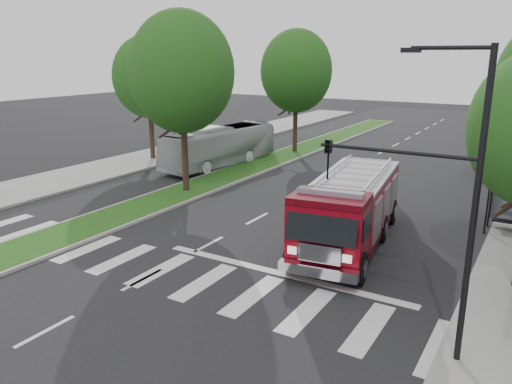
# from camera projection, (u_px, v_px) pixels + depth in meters

# --- Properties ---
(ground) EXTENTS (140.00, 140.00, 0.00)m
(ground) POSITION_uv_depth(u_px,v_px,m) (209.00, 244.00, 21.06)
(ground) COLOR black
(ground) RESTS_ON ground
(sidewalk_left) EXTENTS (5.00, 80.00, 0.15)m
(sidewalk_left) POSITION_uv_depth(u_px,v_px,m) (129.00, 163.00, 36.49)
(sidewalk_left) COLOR gray
(sidewalk_left) RESTS_ON ground
(median) EXTENTS (3.00, 50.00, 0.15)m
(median) POSITION_uv_depth(u_px,v_px,m) (283.00, 156.00, 38.89)
(median) COLOR gray
(median) RESTS_ON ground
(tree_median_near) EXTENTS (5.80, 5.80, 10.16)m
(tree_median_near) POSITION_uv_depth(u_px,v_px,m) (182.00, 72.00, 27.18)
(tree_median_near) COLOR black
(tree_median_near) RESTS_ON ground
(tree_median_far) EXTENTS (5.60, 5.60, 9.72)m
(tree_median_far) POSITION_uv_depth(u_px,v_px,m) (296.00, 71.00, 38.83)
(tree_median_far) COLOR black
(tree_median_far) RESTS_ON ground
(tree_left_mid) EXTENTS (5.20, 5.20, 9.16)m
(tree_left_mid) POSITION_uv_depth(u_px,v_px,m) (149.00, 77.00, 36.27)
(tree_left_mid) COLOR black
(tree_left_mid) RESTS_ON ground
(streetlight_right_near) EXTENTS (4.08, 0.22, 8.00)m
(streetlight_right_near) POSITION_uv_depth(u_px,v_px,m) (438.00, 186.00, 12.16)
(streetlight_right_near) COLOR black
(streetlight_right_near) RESTS_ON ground
(fire_engine) EXTENTS (3.94, 9.49, 3.19)m
(fire_engine) POSITION_uv_depth(u_px,v_px,m) (349.00, 210.00, 20.67)
(fire_engine) COLOR #52040D
(fire_engine) RESTS_ON ground
(city_bus) EXTENTS (3.43, 10.41, 2.85)m
(city_bus) POSITION_uv_depth(u_px,v_px,m) (220.00, 146.00, 35.69)
(city_bus) COLOR silver
(city_bus) RESTS_ON ground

